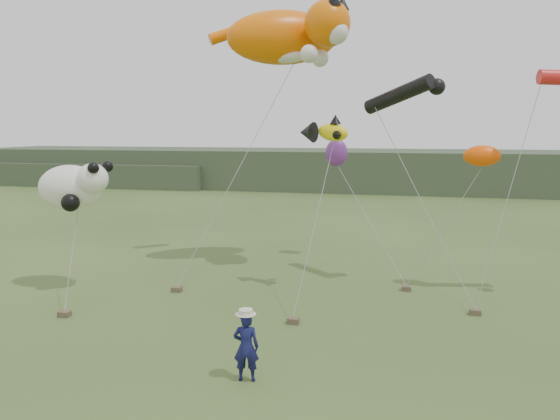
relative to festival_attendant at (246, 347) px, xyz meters
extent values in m
plane|color=#385123|center=(0.66, 0.82, -0.87)|extent=(120.00, 120.00, 0.00)
cube|color=#2D3D28|center=(0.66, 45.82, 1.13)|extent=(90.00, 12.00, 4.00)
cube|color=#2D3D28|center=(-29.34, 42.82, 0.38)|extent=(25.00, 8.00, 2.50)
imported|color=#121446|center=(0.00, 0.00, 0.00)|extent=(0.69, 0.52, 1.74)
cube|color=brown|center=(-4.76, 6.54, -0.77)|extent=(0.37, 0.29, 0.19)
cube|color=brown|center=(0.31, 4.17, -0.77)|extent=(0.37, 0.29, 0.19)
cube|color=brown|center=(6.09, 6.39, -0.77)|extent=(0.37, 0.29, 0.19)
cube|color=brown|center=(-7.23, 3.06, -0.77)|extent=(0.37, 0.29, 0.19)
cube|color=brown|center=(3.82, 8.69, -0.77)|extent=(0.37, 0.29, 0.19)
ellipsoid|color=#EB6503|center=(-1.78, 11.74, 9.26)|extent=(5.61, 4.68, 2.58)
sphere|color=#EB6503|center=(0.33, 10.68, 9.58)|extent=(1.89, 1.89, 1.89)
cone|color=black|center=(0.85, 11.21, 10.47)|extent=(0.59, 0.68, 0.67)
sphere|color=silver|center=(0.75, 10.37, 9.16)|extent=(0.95, 0.95, 0.95)
ellipsoid|color=silver|center=(-1.57, 11.42, 8.42)|extent=(1.85, 0.93, 0.58)
sphere|color=silver|center=(-0.31, 10.05, 8.32)|extent=(0.74, 0.74, 0.74)
sphere|color=silver|center=(-0.09, 11.52, 8.32)|extent=(0.74, 0.74, 0.74)
cylinder|color=#EB6503|center=(-4.52, 12.58, 9.69)|extent=(1.96, 1.44, 1.14)
ellipsoid|color=yellow|center=(0.99, 7.93, 5.19)|extent=(1.37, 0.92, 0.79)
cone|color=black|center=(-0.04, 8.19, 5.19)|extent=(0.83, 0.93, 0.77)
cone|color=black|center=(1.08, 7.93, 5.66)|extent=(0.43, 0.43, 0.34)
cone|color=black|center=(1.25, 7.50, 5.11)|extent=(0.46, 0.48, 0.34)
cone|color=black|center=(1.25, 8.36, 5.11)|extent=(0.46, 0.48, 0.34)
cylinder|color=black|center=(3.26, 9.99, 6.64)|extent=(2.87, 2.42, 1.43)
sphere|color=black|center=(4.68, 9.48, 6.89)|extent=(0.63, 0.63, 0.63)
ellipsoid|color=white|center=(-8.86, 6.17, 3.10)|extent=(2.59, 1.73, 1.73)
sphere|color=white|center=(-7.71, 5.88, 3.48)|extent=(1.15, 1.15, 1.15)
sphere|color=black|center=(-7.42, 5.49, 3.91)|extent=(0.42, 0.42, 0.42)
sphere|color=black|center=(-7.33, 6.31, 3.91)|extent=(0.42, 0.42, 0.42)
sphere|color=black|center=(-8.38, 5.40, 2.62)|extent=(0.67, 0.67, 0.67)
sphere|color=black|center=(-9.63, 6.45, 2.71)|extent=(0.67, 0.67, 0.67)
ellipsoid|color=#F64E04|center=(6.40, 9.31, 4.33)|extent=(1.35, 0.79, 0.79)
ellipsoid|color=#69297F|center=(0.40, 13.60, 4.20)|extent=(1.05, 0.70, 1.29)
camera|label=1|loc=(3.75, -12.24, 5.30)|focal=35.00mm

